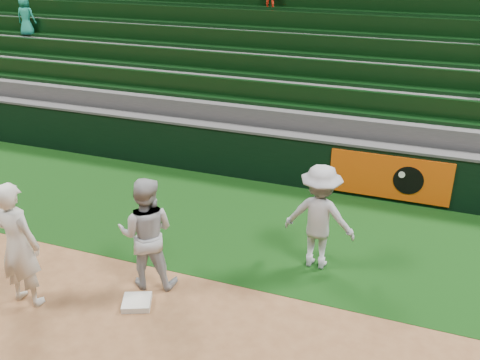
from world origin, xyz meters
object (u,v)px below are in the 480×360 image
first_baseman (18,245)px  base_coach (319,217)px  first_base (137,302)px  baserunner (146,233)px

first_baseman → base_coach: first_baseman is taller
first_base → base_coach: bearing=41.5°
first_baseman → baserunner: bearing=-144.0°
base_coach → baserunner: bearing=32.9°
first_base → base_coach: size_ratio=0.23×
first_baseman → baserunner: first_baseman is taller
baserunner → base_coach: 2.96m
first_baseman → base_coach: 4.92m
first_baseman → base_coach: size_ratio=1.10×
first_base → base_coach: (2.43, 2.15, 0.92)m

